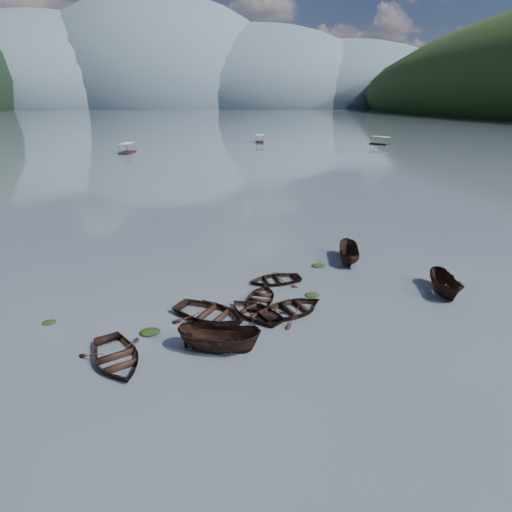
{
  "coord_description": "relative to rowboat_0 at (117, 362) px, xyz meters",
  "views": [
    {
      "loc": [
        -4.39,
        -16.61,
        13.32
      ],
      "look_at": [
        0.0,
        12.0,
        2.0
      ],
      "focal_mm": 28.0,
      "sensor_mm": 36.0,
      "label": 1
    }
  ],
  "objects": [
    {
      "name": "rowboat_1",
      "position": [
        8.99,
        5.87,
        0.0
      ],
      "size": [
        4.12,
        4.74,
        0.82
      ],
      "primitive_type": "imported",
      "rotation": [
        0.0,
        0.0,
        2.76
      ],
      "color": "black",
      "rests_on": "ground"
    },
    {
      "name": "weed_clump_0",
      "position": [
        1.53,
        2.72,
        0.0
      ],
      "size": [
        1.24,
        1.02,
        0.27
      ],
      "primitive_type": "ellipsoid",
      "color": "black",
      "rests_on": "ground"
    },
    {
      "name": "haze_mtn_a",
      "position": [
        -250.84,
        897.5,
        0.0
      ],
      "size": [
        520.0,
        520.0,
        280.0
      ],
      "primitive_type": "ellipsoid",
      "color": "#475666",
      "rests_on": "ground"
    },
    {
      "name": "haze_mtn_d",
      "position": [
        329.16,
        897.5,
        0.0
      ],
      "size": [
        520.0,
        520.0,
        220.0
      ],
      "primitive_type": "ellipsoid",
      "color": "#475666",
      "rests_on": "ground"
    },
    {
      "name": "rowboat_4",
      "position": [
        10.79,
        3.85,
        0.0
      ],
      "size": [
        5.65,
        4.91,
        0.98
      ],
      "primitive_type": "imported",
      "rotation": [
        0.0,
        0.0,
        1.96
      ],
      "color": "black",
      "rests_on": "ground"
    },
    {
      "name": "rowboat_5",
      "position": [
        22.58,
        4.99,
        0.0
      ],
      "size": [
        2.57,
        4.61,
        1.68
      ],
      "primitive_type": "imported",
      "rotation": [
        0.0,
        0.0,
        -0.23
      ],
      "color": "black",
      "rests_on": "ground"
    },
    {
      "name": "rowboat_3",
      "position": [
        8.25,
        3.95,
        0.0
      ],
      "size": [
        4.97,
        5.18,
        0.87
      ],
      "primitive_type": "imported",
      "rotation": [
        0.0,
        0.0,
        3.8
      ],
      "color": "black",
      "rests_on": "ground"
    },
    {
      "name": "pontoon_left",
      "position": [
        -12.82,
        95.45,
        0.0
      ],
      "size": [
        3.99,
        6.97,
        2.51
      ],
      "primitive_type": null,
      "rotation": [
        0.0,
        0.0,
        -0.2
      ],
      "color": "black",
      "rests_on": "ground"
    },
    {
      "name": "weed_clump_2",
      "position": [
        6.48,
        1.38,
        0.0
      ],
      "size": [
        1.23,
        0.98,
        0.27
      ],
      "primitive_type": "ellipsoid",
      "color": "black",
      "rests_on": "ground"
    },
    {
      "name": "haze_mtn_b",
      "position": [
        -50.84,
        897.5,
        0.0
      ],
      "size": [
        520.0,
        520.0,
        340.0
      ],
      "primitive_type": "ellipsoid",
      "color": "#475666",
      "rests_on": "ground"
    },
    {
      "name": "weed_clump_4",
      "position": [
        12.78,
        6.07,
        0.0
      ],
      "size": [
        1.07,
        0.85,
        0.22
      ],
      "primitive_type": "ellipsoid",
      "color": "black",
      "rests_on": "ground"
    },
    {
      "name": "weed_clump_7",
      "position": [
        14.88,
        11.32,
        0.0
      ],
      "size": [
        1.17,
        0.93,
        0.25
      ],
      "primitive_type": "ellipsoid",
      "color": "black",
      "rests_on": "ground"
    },
    {
      "name": "weed_clump_1",
      "position": [
        1.53,
        2.66,
        0.0
      ],
      "size": [
        1.0,
        0.8,
        0.22
      ],
      "primitive_type": "ellipsoid",
      "color": "black",
      "rests_on": "ground"
    },
    {
      "name": "weed_clump_3",
      "position": [
        8.56,
        3.89,
        0.0
      ],
      "size": [
        0.85,
        0.72,
        0.19
      ],
      "primitive_type": "ellipsoid",
      "color": "black",
      "rests_on": "ground"
    },
    {
      "name": "rowboat_0",
      "position": [
        0.0,
        0.0,
        0.0
      ],
      "size": [
        5.07,
        5.8,
        1.0
      ],
      "primitive_type": "imported",
      "rotation": [
        0.0,
        0.0,
        0.4
      ],
      "color": "black",
      "rests_on": "ground"
    },
    {
      "name": "pontoon_centre",
      "position": [
        27.07,
        118.26,
        0.0
      ],
      "size": [
        3.66,
        6.77,
        2.46
      ],
      "primitive_type": null,
      "rotation": [
        0.0,
        0.0,
        -0.16
      ],
      "color": "black",
      "rests_on": "ground"
    },
    {
      "name": "haze_mtn_c",
      "position": [
        149.16,
        897.5,
        0.0
      ],
      "size": [
        520.0,
        520.0,
        260.0
      ],
      "primitive_type": "ellipsoid",
      "color": "#475666",
      "rests_on": "ground"
    },
    {
      "name": "rowboat_7",
      "position": [
        10.54,
        8.74,
        0.0
      ],
      "size": [
        4.45,
        3.4,
        0.86
      ],
      "primitive_type": "imported",
      "rotation": [
        0.0,
        0.0,
        4.82
      ],
      "color": "black",
      "rests_on": "ground"
    },
    {
      "name": "pontoon_right",
      "position": [
        64.31,
        106.06,
        0.0
      ],
      "size": [
        5.44,
        6.69,
        2.39
      ],
      "primitive_type": null,
      "rotation": [
        0.0,
        0.0,
        0.54
      ],
      "color": "black",
      "rests_on": "ground"
    },
    {
      "name": "rowboat_8",
      "position": [
        17.78,
        12.01,
        0.0
      ],
      "size": [
        2.85,
        4.78,
        1.73
      ],
      "primitive_type": "imported",
      "rotation": [
        0.0,
        0.0,
        2.86
      ],
      "color": "black",
      "rests_on": "ground"
    },
    {
      "name": "rowboat_2",
      "position": [
        5.63,
        0.19,
        0.0
      ],
      "size": [
        5.14,
        3.23,
        1.86
      ],
      "primitive_type": "imported",
      "rotation": [
        0.0,
        0.0,
        1.25
      ],
      "color": "black",
      "rests_on": "ground"
    },
    {
      "name": "rowboat_6",
      "position": [
        5.25,
        4.03,
        0.0
      ],
      "size": [
        6.3,
        5.96,
        1.06
      ],
      "primitive_type": "imported",
      "rotation": [
        0.0,
        0.0,
        0.95
      ],
      "color": "black",
      "rests_on": "ground"
    },
    {
      "name": "ground_plane",
      "position": [
        9.16,
        -2.5,
        0.0
      ],
      "size": [
        2400.0,
        2400.0,
        0.0
      ],
      "primitive_type": "plane",
      "color": "#4A525D"
    },
    {
      "name": "weed_clump_5",
      "position": [
        -4.98,
        4.89,
        0.0
      ],
      "size": [
        0.89,
        0.72,
        0.19
      ],
      "primitive_type": "ellipsoid",
      "color": "black",
      "rests_on": "ground"
    },
    {
      "name": "weed_clump_6",
      "position": [
        9.25,
        4.52,
        0.0
      ],
      "size": [
        1.06,
        0.89,
        0.22
      ],
      "primitive_type": "ellipsoid",
      "color": "black",
      "rests_on": "ground"
    }
  ]
}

